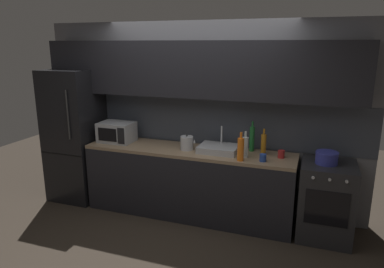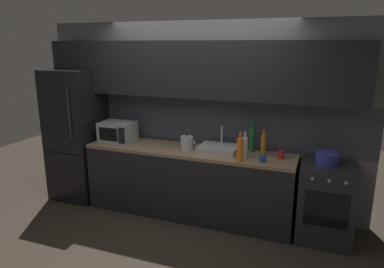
{
  "view_description": "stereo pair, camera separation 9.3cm",
  "coord_description": "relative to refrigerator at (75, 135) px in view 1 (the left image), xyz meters",
  "views": [
    {
      "loc": [
        1.49,
        -3.15,
        2.21
      ],
      "look_at": [
        0.05,
        0.9,
        1.11
      ],
      "focal_mm": 32.95,
      "sensor_mm": 36.0,
      "label": 1
    },
    {
      "loc": [
        1.58,
        -3.11,
        2.21
      ],
      "look_at": [
        0.05,
        0.9,
        1.11
      ],
      "focal_mm": 32.95,
      "sensor_mm": 36.0,
      "label": 2
    }
  ],
  "objects": [
    {
      "name": "ground_plane",
      "position": [
        1.73,
        -0.9,
        -0.93
      ],
      "size": [
        10.0,
        10.0,
        0.0
      ],
      "primitive_type": "plane",
      "color": "#2D261E"
    },
    {
      "name": "back_wall",
      "position": [
        1.73,
        0.3,
        0.61
      ],
      "size": [
        4.45,
        0.44,
        2.5
      ],
      "color": "slate",
      "rests_on": "ground"
    },
    {
      "name": "counter_run",
      "position": [
        1.73,
        0.0,
        -0.48
      ],
      "size": [
        2.71,
        0.6,
        0.9
      ],
      "color": "black",
      "rests_on": "ground"
    },
    {
      "name": "refrigerator",
      "position": [
        0.0,
        0.0,
        0.0
      ],
      "size": [
        0.68,
        0.69,
        1.87
      ],
      "color": "black",
      "rests_on": "ground"
    },
    {
      "name": "oven_range",
      "position": [
        3.43,
        -0.0,
        -0.48
      ],
      "size": [
        0.6,
        0.62,
        0.9
      ],
      "color": "#232326",
      "rests_on": "ground"
    },
    {
      "name": "microwave",
      "position": [
        0.68,
        0.02,
        0.1
      ],
      "size": [
        0.46,
        0.35,
        0.27
      ],
      "color": "#A8AAAF",
      "rests_on": "counter_run"
    },
    {
      "name": "sink_basin",
      "position": [
        2.13,
        0.03,
        0.01
      ],
      "size": [
        0.48,
        0.38,
        0.3
      ],
      "color": "#ADAFB5",
      "rests_on": "counter_run"
    },
    {
      "name": "kettle",
      "position": [
        1.72,
        -0.02,
        0.05
      ],
      "size": [
        0.2,
        0.16,
        0.2
      ],
      "color": "#B7BABF",
      "rests_on": "counter_run"
    },
    {
      "name": "wine_bottle_green",
      "position": [
        2.51,
        0.2,
        0.13
      ],
      "size": [
        0.06,
        0.06,
        0.38
      ],
      "color": "#1E6B2D",
      "rests_on": "counter_run"
    },
    {
      "name": "wine_bottle_clear",
      "position": [
        2.48,
        -0.07,
        0.09
      ],
      "size": [
        0.07,
        0.07,
        0.31
      ],
      "color": "silver",
      "rests_on": "counter_run"
    },
    {
      "name": "wine_bottle_amber",
      "position": [
        2.67,
        0.09,
        0.1
      ],
      "size": [
        0.06,
        0.06,
        0.33
      ],
      "color": "#B27019",
      "rests_on": "counter_run"
    },
    {
      "name": "wine_bottle_orange",
      "position": [
        2.45,
        -0.22,
        0.1
      ],
      "size": [
        0.08,
        0.08,
        0.34
      ],
      "color": "orange",
      "rests_on": "counter_run"
    },
    {
      "name": "mug_red",
      "position": [
        2.89,
        0.04,
        0.01
      ],
      "size": [
        0.08,
        0.08,
        0.09
      ],
      "primitive_type": "cylinder",
      "color": "#A82323",
      "rests_on": "counter_run"
    },
    {
      "name": "mug_blue",
      "position": [
        2.7,
        -0.16,
        0.01
      ],
      "size": [
        0.08,
        0.08,
        0.09
      ],
      "primitive_type": "cylinder",
      "color": "#234299",
      "rests_on": "counter_run"
    },
    {
      "name": "cooking_pot",
      "position": [
        3.39,
        0.0,
        0.04
      ],
      "size": [
        0.25,
        0.25,
        0.14
      ],
      "color": "#333899",
      "rests_on": "oven_range"
    }
  ]
}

